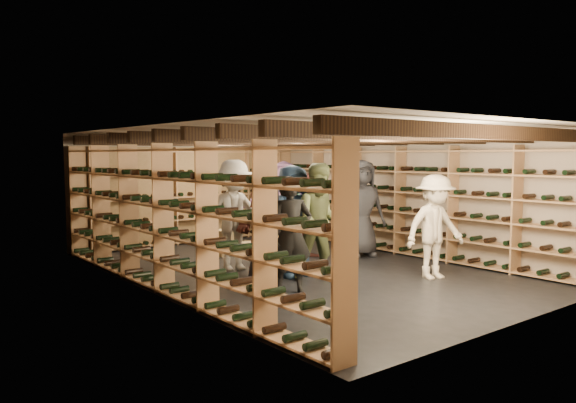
% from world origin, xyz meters
% --- Properties ---
extents(ground, '(8.00, 8.00, 0.00)m').
position_xyz_m(ground, '(0.00, 0.00, 0.00)').
color(ground, black).
rests_on(ground, ground).
extents(walls, '(5.52, 8.02, 2.40)m').
position_xyz_m(walls, '(0.00, 0.00, 1.20)').
color(walls, tan).
rests_on(walls, ground).
extents(ceiling, '(5.50, 8.00, 0.01)m').
position_xyz_m(ceiling, '(0.00, 0.00, 2.40)').
color(ceiling, '#BCB1A0').
rests_on(ceiling, walls).
extents(ceiling_joists, '(5.40, 7.12, 0.18)m').
position_xyz_m(ceiling_joists, '(0.00, 0.00, 2.26)').
color(ceiling_joists, black).
rests_on(ceiling_joists, ground).
extents(wine_rack_left, '(0.32, 7.50, 2.15)m').
position_xyz_m(wine_rack_left, '(-2.57, 0.00, 1.08)').
color(wine_rack_left, '#A67950').
rests_on(wine_rack_left, ground).
extents(wine_rack_right, '(0.32, 7.50, 2.15)m').
position_xyz_m(wine_rack_right, '(2.57, 0.00, 1.08)').
color(wine_rack_right, '#A67950').
rests_on(wine_rack_right, ground).
extents(wine_rack_back, '(4.70, 0.30, 2.15)m').
position_xyz_m(wine_rack_back, '(0.00, 3.83, 1.07)').
color(wine_rack_back, '#A67950').
rests_on(wine_rack_back, ground).
extents(crate_stack_left, '(0.57, 0.44, 0.68)m').
position_xyz_m(crate_stack_left, '(0.45, 1.30, 0.34)').
color(crate_stack_left, tan).
rests_on(crate_stack_left, ground).
extents(crate_stack_right, '(0.55, 0.41, 0.51)m').
position_xyz_m(crate_stack_right, '(-0.27, 1.98, 0.26)').
color(crate_stack_right, tan).
rests_on(crate_stack_right, ground).
extents(crate_loose, '(0.55, 0.42, 0.17)m').
position_xyz_m(crate_loose, '(0.34, 2.21, 0.09)').
color(crate_loose, tan).
rests_on(crate_loose, ground).
extents(person_0, '(0.87, 0.70, 1.55)m').
position_xyz_m(person_0, '(-0.99, -0.34, 0.78)').
color(person_0, black).
rests_on(person_0, ground).
extents(person_1, '(0.72, 0.61, 1.68)m').
position_xyz_m(person_1, '(-1.20, -1.23, 0.84)').
color(person_1, black).
rests_on(person_1, ground).
extents(person_2, '(1.11, 1.01, 1.86)m').
position_xyz_m(person_2, '(-0.26, -0.83, 0.93)').
color(person_2, '#566138').
rests_on(person_2, ground).
extents(person_3, '(1.20, 0.86, 1.67)m').
position_xyz_m(person_3, '(1.23, -1.88, 0.84)').
color(person_3, beige).
rests_on(person_3, ground).
extents(person_5, '(1.43, 0.67, 1.48)m').
position_xyz_m(person_5, '(-0.69, 0.18, 0.74)').
color(person_5, brown).
rests_on(person_5, ground).
extents(person_6, '(0.92, 0.62, 1.82)m').
position_xyz_m(person_6, '(-0.44, -0.31, 0.91)').
color(person_6, '#1D324E').
rests_on(person_6, ground).
extents(person_8, '(0.81, 0.64, 1.64)m').
position_xyz_m(person_8, '(0.80, 0.71, 0.82)').
color(person_8, '#431F1A').
rests_on(person_8, ground).
extents(person_9, '(1.35, 0.94, 1.90)m').
position_xyz_m(person_9, '(-0.94, 0.67, 0.95)').
color(person_9, beige).
rests_on(person_9, ground).
extents(person_10, '(1.03, 0.59, 1.66)m').
position_xyz_m(person_10, '(-0.12, 0.14, 0.83)').
color(person_10, '#285133').
rests_on(person_10, ground).
extents(person_11, '(1.81, 1.21, 1.87)m').
position_xyz_m(person_11, '(0.65, 1.30, 0.93)').
color(person_11, '#996697').
rests_on(person_11, ground).
extents(person_12, '(1.08, 0.89, 1.89)m').
position_xyz_m(person_12, '(1.76, 0.26, 0.95)').
color(person_12, '#2F2F33').
rests_on(person_12, ground).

